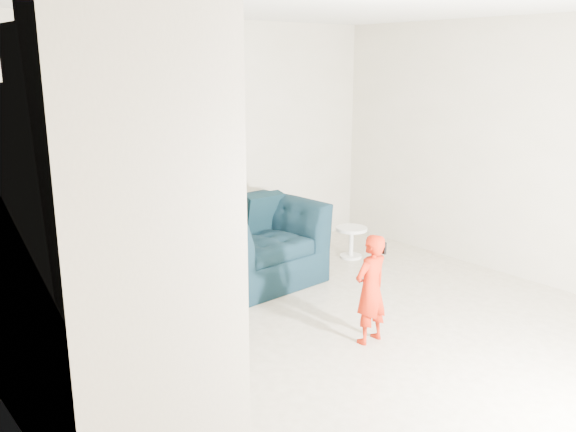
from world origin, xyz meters
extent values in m
plane|color=gray|center=(0.00, 0.00, 0.00)|extent=(5.50, 5.50, 0.00)
plane|color=#ABA48B|center=(0.00, 2.75, 1.35)|extent=(5.00, 0.00, 5.00)
plane|color=#ABA48B|center=(-2.50, 0.00, 1.35)|extent=(0.00, 5.50, 5.50)
plane|color=#ABA48B|center=(2.50, 0.00, 1.35)|extent=(0.00, 5.50, 5.50)
imported|color=black|center=(0.21, 1.87, 0.41)|extent=(1.34, 1.19, 0.83)
imported|color=#930407|center=(0.13, 0.10, 0.46)|extent=(0.35, 0.24, 0.92)
cylinder|color=silver|center=(1.57, 1.78, 0.35)|extent=(0.37, 0.37, 0.04)
cylinder|color=silver|center=(1.57, 1.78, 0.17)|extent=(0.06, 0.06, 0.33)
cylinder|color=silver|center=(1.57, 1.78, 0.01)|extent=(0.26, 0.26, 0.03)
cube|color=#ADA089|center=(-2.00, 2.35, 0.14)|extent=(1.00, 0.30, 0.27)
cube|color=#ADA089|center=(-2.00, 2.05, 0.27)|extent=(1.00, 0.30, 0.54)
cube|color=#ADA089|center=(-2.00, 1.75, 0.41)|extent=(1.00, 0.30, 0.81)
cube|color=#ADA089|center=(-2.00, 1.45, 0.54)|extent=(1.00, 0.30, 1.08)
cube|color=#ADA089|center=(-2.00, 1.15, 0.68)|extent=(1.00, 0.30, 1.35)
cube|color=#ADA089|center=(-2.00, 0.85, 0.81)|extent=(1.00, 0.30, 1.62)
cube|color=#ADA089|center=(-2.00, 0.55, 0.95)|extent=(1.00, 0.30, 1.89)
cube|color=#ADA089|center=(-2.00, 0.25, 1.08)|extent=(1.00, 0.30, 2.16)
cube|color=#ADA089|center=(-2.00, -0.05, 1.22)|extent=(1.00, 0.30, 2.43)
cube|color=#ADA089|center=(-2.00, -0.35, 1.35)|extent=(1.00, 0.30, 2.70)
cylinder|color=silver|center=(-1.50, 1.00, 2.25)|extent=(0.04, 3.03, 2.73)
cylinder|color=silver|center=(-1.50, 2.50, 0.50)|extent=(0.04, 0.04, 1.00)
cube|color=black|center=(0.50, 2.07, 0.65)|extent=(0.46, 0.22, 0.45)
cube|color=black|center=(-0.38, 1.87, 0.52)|extent=(0.06, 0.55, 0.62)
cube|color=black|center=(0.22, 0.06, 0.80)|extent=(0.03, 0.05, 0.10)
camera|label=1|loc=(-3.31, -3.09, 2.26)|focal=38.00mm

